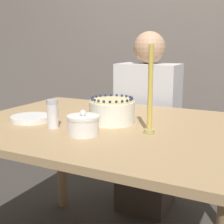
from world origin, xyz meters
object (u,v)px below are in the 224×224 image
object	(u,v)px
sugar_bowl	(84,125)
person_man_blue_shirt	(147,134)
sugar_shaker	(53,114)
cake	(112,111)
candle	(150,97)

from	to	relation	value
sugar_bowl	person_man_blue_shirt	distance (m)	0.95
sugar_bowl	sugar_shaker	distance (m)	0.18
cake	candle	distance (m)	0.25
candle	person_man_blue_shirt	bearing A→B (deg)	110.65
sugar_shaker	candle	world-z (taller)	candle
person_man_blue_shirt	cake	bearing A→B (deg)	96.26
cake	sugar_shaker	size ratio (longest dim) A/B	1.67
candle	person_man_blue_shirt	xyz separation A→B (m)	(-0.29, 0.77, -0.40)
cake	person_man_blue_shirt	xyz separation A→B (m)	(-0.07, 0.68, -0.30)
cake	sugar_bowl	world-z (taller)	cake
sugar_bowl	person_man_blue_shirt	bearing A→B (deg)	93.94
person_man_blue_shirt	sugar_bowl	bearing A→B (deg)	93.94
cake	sugar_shaker	world-z (taller)	sugar_shaker
sugar_shaker	candle	size ratio (longest dim) A/B	0.35
sugar_shaker	person_man_blue_shirt	world-z (taller)	person_man_blue_shirt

